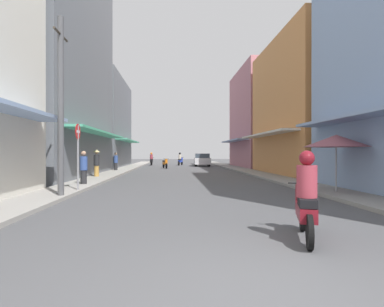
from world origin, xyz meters
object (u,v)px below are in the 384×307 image
motorbike_maroon (306,200)px  pedestrian_foreground (97,162)px  street_sign_no_entry (78,148)px  motorbike_black (151,160)px  motorbike_orange (165,163)px  pedestrian_midway (84,169)px  motorbike_blue (180,160)px  pedestrian_far (116,162)px  utility_pole (61,106)px  parked_car (202,160)px  vendor_umbrella (336,141)px

motorbike_maroon → pedestrian_foreground: size_ratio=1.01×
pedestrian_foreground → street_sign_no_entry: size_ratio=0.66×
motorbike_black → street_sign_no_entry: (-1.04, -26.20, 1.01)m
motorbike_orange → pedestrian_midway: (-3.31, -16.44, 0.31)m
motorbike_black → motorbike_blue: bearing=-3.7°
motorbike_blue → motorbike_maroon: same height
pedestrian_foreground → motorbike_black: bearing=84.2°
pedestrian_far → street_sign_no_entry: size_ratio=0.59×
pedestrian_foreground → pedestrian_midway: pedestrian_foreground is taller
motorbike_black → motorbike_maroon: same height
motorbike_orange → motorbike_maroon: size_ratio=1.01×
pedestrian_foreground → motorbike_orange: bearing=72.2°
motorbike_orange → motorbike_blue: bearing=76.9°
pedestrian_foreground → motorbike_maroon: bearing=-63.1°
pedestrian_far → pedestrian_midway: pedestrian_midway is taller
pedestrian_foreground → pedestrian_midway: bearing=-83.6°
motorbike_maroon → utility_pole: bearing=139.0°
parked_car → pedestrian_far: (-8.04, -9.84, 0.04)m
parked_car → pedestrian_far: 12.71m
motorbike_black → parked_car: motorbike_black is taller
motorbike_blue → motorbike_maroon: bearing=-87.5°
motorbike_black → utility_pole: 27.88m
motorbike_maroon → pedestrian_foreground: 15.30m
pedestrian_midway → vendor_umbrella: (10.04, -3.42, 1.16)m
motorbike_black → motorbike_maroon: (4.94, -33.03, 0.00)m
motorbike_blue → pedestrian_midway: bearing=-101.9°
utility_pole → pedestrian_midway: bearing=94.9°
vendor_umbrella → utility_pole: bearing=-177.5°
pedestrian_foreground → utility_pole: utility_pole is taller
vendor_umbrella → utility_pole: 9.79m
pedestrian_midway → street_sign_no_entry: bearing=-79.4°
motorbike_blue → pedestrian_midway: (-4.99, -23.68, 0.11)m
motorbike_black → utility_pole: utility_pole is taller
motorbike_maroon → street_sign_no_entry: (-5.98, 6.82, 1.01)m
pedestrian_far → vendor_umbrella: vendor_umbrella is taller
motorbike_orange → pedestrian_midway: 16.77m
motorbike_blue → parked_car: size_ratio=0.42×
motorbike_maroon → pedestrian_foreground: (-6.91, 13.64, 0.27)m
motorbike_blue → utility_pole: 28.02m
pedestrian_foreground → street_sign_no_entry: bearing=-82.2°
pedestrian_midway → utility_pole: utility_pole is taller
motorbike_orange → street_sign_no_entry: (-2.88, -18.74, 1.21)m
motorbike_blue → vendor_umbrella: 27.59m
pedestrian_foreground → pedestrian_midway: size_ratio=1.07×
pedestrian_foreground → utility_pole: size_ratio=0.29×
vendor_umbrella → pedestrian_midway: bearing=161.2°
pedestrian_midway → utility_pole: bearing=-85.1°
utility_pole → motorbike_black: bearing=87.7°
parked_car → utility_pole: (-7.10, -25.11, 2.38)m
motorbike_orange → pedestrian_far: 6.36m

